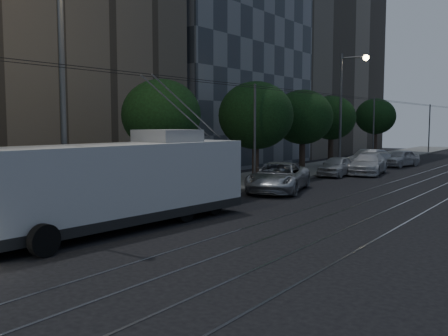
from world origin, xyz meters
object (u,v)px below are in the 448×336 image
Objects in this scene: trolleybus at (117,184)px; car_white_a at (337,166)px; pickup_silver at (279,177)px; car_white_c at (368,159)px; streetlamp_far at (346,100)px; car_white_b at (368,164)px; car_white_d at (400,158)px; streetlamp_near at (69,37)px.

trolleybus is 21.24m from car_white_a.
car_white_c is (-0.79, 16.42, -0.02)m from pickup_silver.
car_white_b is at bearing -18.62° from streetlamp_far.
trolleybus reaches higher than car_white_b.
car_white_a is at bearing 77.12° from pickup_silver.
pickup_silver is 0.64× the size of streetlamp_far.
pickup_silver is 1.38× the size of car_white_a.
car_white_a is 10.59m from car_white_d.
streetlamp_near is at bearing -82.08° from car_white_c.
pickup_silver is at bearing -84.11° from streetlamp_far.
car_white_c is (-0.23, 7.06, 0.07)m from car_white_a.
car_white_a is 7.06m from car_white_c.
streetlamp_far reaches higher than car_white_d.
trolleybus is 23.71m from car_white_b.
car_white_a is at bearing -84.61° from car_white_d.
pickup_silver is 19.87m from car_white_d.
pickup_silver reaches higher than car_white_b.
car_white_c is 1.11× the size of car_white_d.
streetlamp_far reaches higher than car_white_a.
car_white_c is at bearing 99.76° from car_white_b.
car_white_c reaches higher than car_white_b.
pickup_silver is at bearing -78.24° from car_white_c.
streetlamp_far is at bearing 89.90° from streetlamp_near.
car_white_a is at bearing -79.16° from car_white_c.
streetlamp_near is at bearing -146.43° from trolleybus.
car_white_d is 0.38× the size of streetlamp_near.
streetlamp_near reaches higher than car_white_b.
car_white_b is 25.30m from streetlamp_near.
car_white_b reaches higher than car_white_a.
car_white_a is at bearing -77.11° from streetlamp_far.
streetlamp_near is (-0.54, -29.06, 6.01)m from car_white_c.
car_white_a is 0.78× the size of car_white_b.
streetlamp_far is at bearing -93.17° from car_white_d.
pickup_silver is 9.37m from car_white_a.
car_white_b is at bearing 93.05° from trolleybus.
car_white_c is (-0.90, 28.27, -0.84)m from trolleybus.
streetlamp_near reaches higher than pickup_silver.
streetlamp_near reaches higher than trolleybus.
streetlamp_near is at bearing -90.10° from streetlamp_far.
car_white_c reaches higher than car_white_a.
trolleybus is 11.88m from pickup_silver.
car_white_a is (-0.67, 21.21, -0.91)m from trolleybus.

